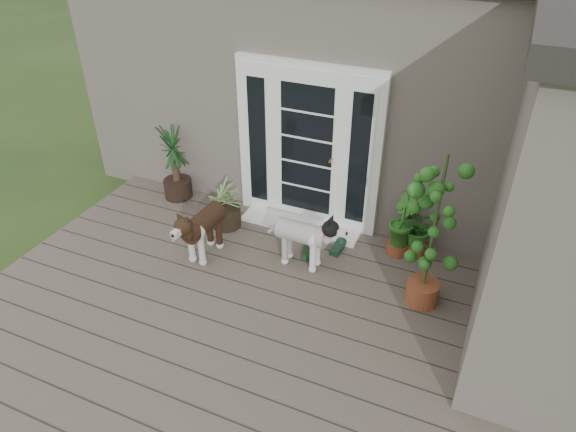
% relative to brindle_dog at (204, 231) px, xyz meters
% --- Properties ---
extents(deck, '(6.20, 4.60, 0.12)m').
position_rel_brindle_dog_xyz_m(deck, '(1.04, -0.97, -0.41)').
color(deck, '#6B5B4C').
rests_on(deck, ground).
extents(house_main, '(7.40, 4.00, 3.10)m').
position_rel_brindle_dog_xyz_m(house_main, '(1.04, 3.28, 1.08)').
color(house_main, '#665E54').
rests_on(house_main, ground).
extents(door_unit, '(1.90, 0.14, 2.15)m').
position_rel_brindle_dog_xyz_m(door_unit, '(0.84, 1.23, 0.73)').
color(door_unit, white).
rests_on(door_unit, deck).
extents(door_step, '(1.60, 0.40, 0.05)m').
position_rel_brindle_dog_xyz_m(door_step, '(0.84, 1.03, -0.32)').
color(door_step, white).
rests_on(door_step, deck).
extents(brindle_dog, '(0.40, 0.85, 0.69)m').
position_rel_brindle_dog_xyz_m(brindle_dog, '(0.00, 0.00, 0.00)').
color(brindle_dog, '#351F13').
rests_on(brindle_dog, deck).
extents(white_dog, '(0.80, 0.36, 0.66)m').
position_rel_brindle_dog_xyz_m(white_dog, '(1.15, 0.29, -0.01)').
color(white_dog, silver).
rests_on(white_dog, deck).
extents(spider_plant, '(0.85, 0.85, 0.70)m').
position_rel_brindle_dog_xyz_m(spider_plant, '(-0.08, 0.66, 0.00)').
color(spider_plant, '#7E955C').
rests_on(spider_plant, deck).
extents(yucca, '(0.95, 0.95, 1.08)m').
position_rel_brindle_dog_xyz_m(yucca, '(-1.09, 1.03, 0.20)').
color(yucca, black).
rests_on(yucca, deck).
extents(herb_a, '(0.64, 0.64, 0.58)m').
position_rel_brindle_dog_xyz_m(herb_a, '(2.37, 1.03, -0.06)').
color(herb_a, '#204E16').
rests_on(herb_a, deck).
extents(herb_b, '(0.49, 0.49, 0.59)m').
position_rel_brindle_dog_xyz_m(herb_b, '(2.16, 0.97, -0.05)').
color(herb_b, '#20611B').
rests_on(herb_b, deck).
extents(herb_c, '(0.52, 0.52, 0.57)m').
position_rel_brindle_dog_xyz_m(herb_c, '(3.35, 0.97, -0.06)').
color(herb_c, '#225C1A').
rests_on(herb_c, deck).
extents(sapling, '(0.63, 0.63, 1.88)m').
position_rel_brindle_dog_xyz_m(sapling, '(2.61, 0.21, 0.59)').
color(sapling, '#224E16').
rests_on(sapling, deck).
extents(clog_left, '(0.24, 0.36, 0.10)m').
position_rel_brindle_dog_xyz_m(clog_left, '(1.15, 0.50, -0.30)').
color(clog_left, '#173A1B').
rests_on(clog_left, deck).
extents(clog_right, '(0.18, 0.35, 0.10)m').
position_rel_brindle_dog_xyz_m(clog_right, '(1.47, 0.72, -0.29)').
color(clog_right, black).
rests_on(clog_right, deck).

